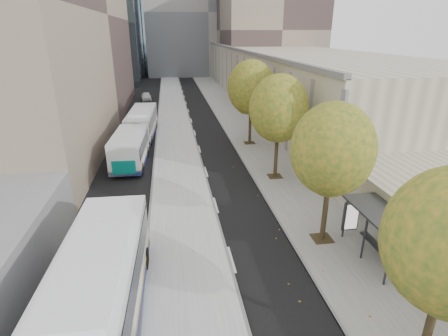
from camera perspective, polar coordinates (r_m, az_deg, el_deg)
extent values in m
cube|color=#ADADAD|center=(39.00, -7.96, 5.31)|extent=(4.25, 150.00, 0.15)
cube|color=gray|center=(39.91, 3.64, 5.79)|extent=(4.75, 150.00, 0.08)
cube|color=#A59B85|center=(69.73, 7.93, 15.65)|extent=(18.00, 92.00, 8.00)
cube|color=gray|center=(99.14, -3.22, 23.83)|extent=(30.00, 18.00, 30.00)
cube|color=#383A3F|center=(18.60, 24.31, -6.80)|extent=(1.90, 4.40, 0.10)
cylinder|color=#383A3F|center=(17.48, 25.19, -13.76)|extent=(0.10, 0.10, 2.40)
cube|color=silver|center=(19.56, 25.56, -9.74)|extent=(0.04, 4.00, 2.10)
cylinder|color=black|center=(14.22, 30.34, -22.04)|extent=(0.28, 0.28, 3.11)
cylinder|color=black|center=(19.63, 16.15, -7.00)|extent=(0.28, 0.28, 3.24)
sphere|color=#25561D|center=(18.26, 17.29, 2.91)|extent=(4.20, 4.20, 4.20)
cylinder|color=black|center=(27.28, 8.48, 1.93)|extent=(0.28, 0.28, 3.38)
sphere|color=#25561D|center=(26.29, 8.93, 9.58)|extent=(4.40, 4.40, 4.40)
cylinder|color=black|center=(35.57, 4.26, 6.82)|extent=(0.28, 0.28, 3.51)
sphere|color=#25561D|center=(34.80, 4.44, 12.99)|extent=(4.60, 4.60, 4.60)
cube|color=white|center=(35.54, -13.91, 5.53)|extent=(3.36, 17.05, 2.82)
cube|color=black|center=(35.40, -13.98, 6.33)|extent=(3.38, 16.38, 0.98)
cube|color=#067367|center=(27.64, -15.08, 0.15)|extent=(1.79, 0.16, 1.09)
imported|color=white|center=(60.76, -12.56, 11.34)|extent=(1.94, 3.97, 1.31)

